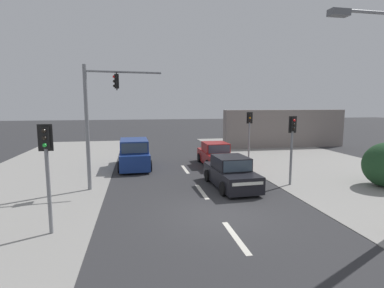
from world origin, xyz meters
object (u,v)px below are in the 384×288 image
object	(u,v)px
pedestal_signal_far_median	(249,128)
sedan_oncoming_near	(215,155)
pedestal_signal_left_kerb	(47,161)
suv_kerbside_parked	(134,154)
traffic_signal_mast	(98,111)
pedestal_signal_right_kerb	(292,139)
sedan_crossing_left	(231,173)

from	to	relation	value
pedestal_signal_far_median	sedan_oncoming_near	size ratio (longest dim) A/B	0.84
pedestal_signal_left_kerb	suv_kerbside_parked	size ratio (longest dim) A/B	0.78
traffic_signal_mast	pedestal_signal_far_median	bearing A→B (deg)	31.64
pedestal_signal_far_median	sedan_oncoming_near	world-z (taller)	pedestal_signal_far_median
sedan_oncoming_near	suv_kerbside_parked	distance (m)	5.45
pedestal_signal_right_kerb	suv_kerbside_parked	distance (m)	9.96
pedestal_signal_right_kerb	pedestal_signal_left_kerb	xyz separation A→B (m)	(-10.56, -4.03, 0.00)
pedestal_signal_left_kerb	sedan_crossing_left	distance (m)	8.72
pedestal_signal_left_kerb	suv_kerbside_parked	world-z (taller)	pedestal_signal_left_kerb
suv_kerbside_parked	sedan_crossing_left	bearing A→B (deg)	-49.03
sedan_oncoming_near	pedestal_signal_left_kerb	bearing A→B (deg)	-129.94
pedestal_signal_far_median	suv_kerbside_parked	world-z (taller)	pedestal_signal_far_median
pedestal_signal_left_kerb	sedan_oncoming_near	bearing A→B (deg)	50.06
pedestal_signal_right_kerb	suv_kerbside_parked	bearing A→B (deg)	144.06
sedan_oncoming_near	suv_kerbside_parked	size ratio (longest dim) A/B	0.93
pedestal_signal_far_median	suv_kerbside_parked	distance (m)	8.74
suv_kerbside_parked	traffic_signal_mast	bearing A→B (deg)	-108.39
traffic_signal_mast	sedan_oncoming_near	world-z (taller)	traffic_signal_mast
traffic_signal_mast	suv_kerbside_parked	bearing A→B (deg)	71.61
traffic_signal_mast	pedestal_signal_left_kerb	distance (m)	5.34
pedestal_signal_left_kerb	sedan_crossing_left	world-z (taller)	pedestal_signal_left_kerb
sedan_oncoming_near	traffic_signal_mast	bearing A→B (deg)	-147.01
pedestal_signal_far_median	suv_kerbside_parked	size ratio (longest dim) A/B	0.78
traffic_signal_mast	suv_kerbside_parked	size ratio (longest dim) A/B	1.31
traffic_signal_mast	suv_kerbside_parked	distance (m)	5.82
suv_kerbside_parked	sedan_oncoming_near	bearing A→B (deg)	-2.10
pedestal_signal_left_kerb	pedestal_signal_far_median	size ratio (longest dim) A/B	1.00
pedestal_signal_far_median	sedan_oncoming_near	distance (m)	3.85
pedestal_signal_right_kerb	pedestal_signal_left_kerb	distance (m)	11.31
traffic_signal_mast	pedestal_signal_left_kerb	world-z (taller)	traffic_signal_mast
pedestal_signal_right_kerb	sedan_crossing_left	world-z (taller)	pedestal_signal_right_kerb
traffic_signal_mast	sedan_crossing_left	size ratio (longest dim) A/B	1.39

